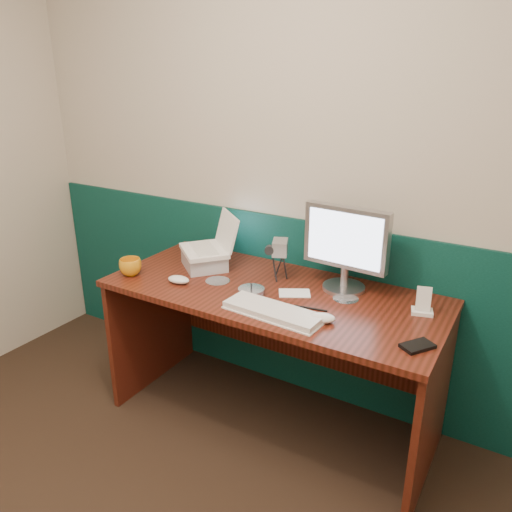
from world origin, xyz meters
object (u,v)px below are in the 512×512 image
Objects in this scene: desk at (271,359)px; laptop at (203,232)px; keyboard at (273,312)px; camcorder at (280,262)px; monitor at (346,249)px; mug at (130,267)px.

laptop reaches higher than desk.
keyboard is 2.36× the size of camcorder.
camcorder is at bearing -167.30° from monitor.
camcorder is at bearing 103.72° from desk.
laptop is at bearing 157.09° from keyboard.
laptop is 0.67× the size of monitor.
monitor reaches higher than camcorder.
mug is at bearing -154.80° from monitor.
mug is 0.60× the size of camcorder.
keyboard is at bearing -0.99° from mug.
monitor is 1.07m from mug.
keyboard is at bearing 12.82° from laptop.
monitor is 2.21× the size of camcorder.
desk is at bearing -99.98° from camcorder.
camcorder is (-0.03, 0.13, 0.47)m from desk.
laptop is 0.74m from monitor.
mug is at bearing -163.85° from desk.
laptop reaches higher than camcorder.
keyboard is at bearing -60.11° from desk.
desk is at bearing -143.62° from monitor.
keyboard is (-0.16, -0.40, -0.19)m from monitor.
laptop is at bearing 164.65° from camcorder.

